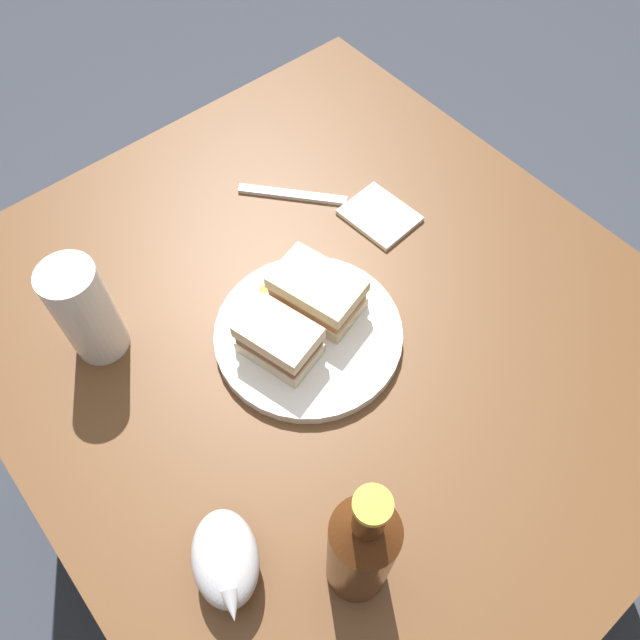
% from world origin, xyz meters
% --- Properties ---
extents(ground_plane, '(6.00, 6.00, 0.00)m').
position_xyz_m(ground_plane, '(0.00, 0.00, 0.00)').
color(ground_plane, '#333842').
extents(dining_table, '(1.01, 0.90, 0.77)m').
position_xyz_m(dining_table, '(0.00, 0.00, 0.38)').
color(dining_table, brown).
rests_on(dining_table, ground).
extents(plate, '(0.26, 0.26, 0.02)m').
position_xyz_m(plate, '(-0.00, 0.04, 0.78)').
color(plate, white).
rests_on(plate, dining_table).
extents(sandwich_half_left, '(0.14, 0.11, 0.06)m').
position_xyz_m(sandwich_half_left, '(0.03, -0.00, 0.82)').
color(sandwich_half_left, beige).
rests_on(sandwich_half_left, plate).
extents(sandwich_half_right, '(0.12, 0.09, 0.06)m').
position_xyz_m(sandwich_half_right, '(0.00, 0.09, 0.82)').
color(sandwich_half_right, beige).
rests_on(sandwich_half_right, plate).
extents(potato_wedge_front, '(0.03, 0.05, 0.01)m').
position_xyz_m(potato_wedge_front, '(0.06, 0.02, 0.79)').
color(potato_wedge_front, '#AD702D').
rests_on(potato_wedge_front, plate).
extents(potato_wedge_middle, '(0.04, 0.04, 0.01)m').
position_xyz_m(potato_wedge_middle, '(0.08, 0.04, 0.79)').
color(potato_wedge_middle, gold).
rests_on(potato_wedge_middle, plate).
extents(potato_wedge_back, '(0.04, 0.04, 0.02)m').
position_xyz_m(potato_wedge_back, '(0.05, 0.08, 0.80)').
color(potato_wedge_back, '#AD702D').
rests_on(potato_wedge_back, plate).
extents(potato_wedge_left_edge, '(0.04, 0.06, 0.02)m').
position_xyz_m(potato_wedge_left_edge, '(0.02, 0.06, 0.80)').
color(potato_wedge_left_edge, '#AD702D').
rests_on(potato_wedge_left_edge, plate).
extents(pint_glass, '(0.07, 0.07, 0.16)m').
position_xyz_m(pint_glass, '(0.18, 0.27, 0.84)').
color(pint_glass, white).
rests_on(pint_glass, dining_table).
extents(gravy_boat, '(0.13, 0.11, 0.07)m').
position_xyz_m(gravy_boat, '(-0.18, 0.30, 0.81)').
color(gravy_boat, '#B7B7BC').
rests_on(gravy_boat, dining_table).
extents(cider_bottle, '(0.07, 0.07, 0.28)m').
position_xyz_m(cider_bottle, '(-0.28, 0.20, 0.88)').
color(cider_bottle, '#47230F').
rests_on(cider_bottle, dining_table).
extents(napkin, '(0.12, 0.10, 0.01)m').
position_xyz_m(napkin, '(0.10, -0.19, 0.77)').
color(napkin, silver).
rests_on(napkin, dining_table).
extents(fork, '(0.15, 0.13, 0.01)m').
position_xyz_m(fork, '(0.23, -0.11, 0.77)').
color(fork, silver).
rests_on(fork, dining_table).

